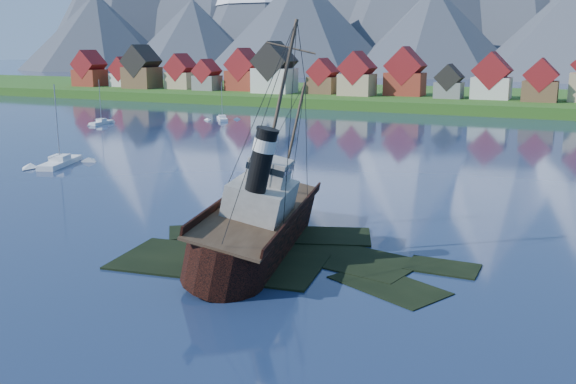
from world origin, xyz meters
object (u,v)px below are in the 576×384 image
at_px(tugboat_wreck, 260,218).
at_px(sailboat_c, 222,119).
at_px(sailboat_b, 102,123).
at_px(sailboat_a, 60,163).

bearing_deg(tugboat_wreck, sailboat_c, 110.28).
height_order(tugboat_wreck, sailboat_b, tugboat_wreck).
bearing_deg(tugboat_wreck, sailboat_a, 141.01).
xyz_separation_m(tugboat_wreck, sailboat_a, (-48.54, 24.27, -2.52)).
bearing_deg(sailboat_a, sailboat_c, 78.57).
relative_size(sailboat_a, sailboat_b, 1.20).
relative_size(tugboat_wreck, sailboat_c, 2.77).
relative_size(tugboat_wreck, sailboat_a, 2.12).
height_order(sailboat_a, sailboat_c, sailboat_a).
xyz_separation_m(tugboat_wreck, sailboat_b, (-80.06, 70.28, -2.55)).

